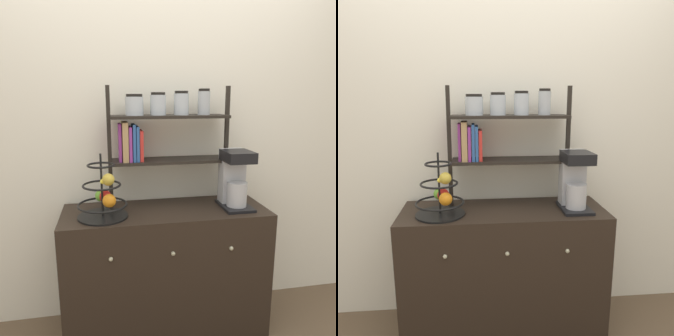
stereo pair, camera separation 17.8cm
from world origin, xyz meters
TOP-DOWN VIEW (x-y plane):
  - wall_back at (0.00, 0.50)m, footprint 7.00×0.05m
  - sideboard at (0.00, 0.23)m, footprint 1.26×0.47m
  - coffee_maker at (0.44, 0.22)m, footprint 0.18×0.25m
  - fruit_stand at (-0.37, 0.17)m, footprint 0.29×0.29m
  - shelf_hutch at (-0.03, 0.35)m, footprint 0.78×0.20m

SIDE VIEW (x-z plane):
  - sideboard at x=0.00m, z-range 0.00..0.82m
  - fruit_stand at x=-0.37m, z-range 0.75..1.13m
  - coffee_maker at x=0.44m, z-range 0.82..1.18m
  - wall_back at x=0.00m, z-range 0.00..2.60m
  - shelf_hutch at x=-0.03m, z-range 0.93..1.68m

